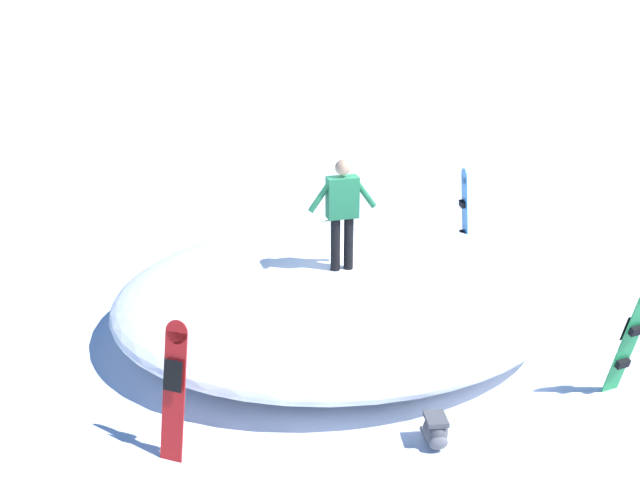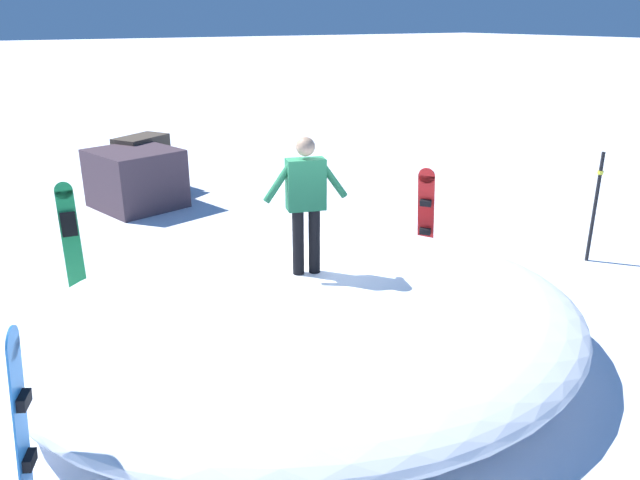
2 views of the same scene
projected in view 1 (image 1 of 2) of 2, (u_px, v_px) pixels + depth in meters
The scene contains 8 objects.
ground at pixel (353, 343), 12.26m from camera, with size 240.00×240.00×0.00m, color white.
snow_mound at pixel (340, 295), 12.60m from camera, with size 6.86×5.88×1.03m, color white.
snowboarder_standing at pixel (342, 208), 11.90m from camera, with size 1.00×0.37×1.67m.
snowboard_primary_upright at pixel (630, 341), 10.56m from camera, with size 0.32×0.46×1.65m.
snowboard_secondary_upright at pixel (174, 388), 9.48m from camera, with size 0.47×0.45×1.65m.
snowboard_tertiary_upright at pixel (464, 214), 14.86m from camera, with size 0.26×0.33×1.76m.
backpack_near at pixel (332, 233), 15.95m from camera, with size 0.33×0.69×0.40m.
backpack_far at pixel (436, 430), 9.84m from camera, with size 0.45×0.61×0.38m.
Camera 1 is at (-6.07, -9.01, 5.90)m, focal length 46.58 mm.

